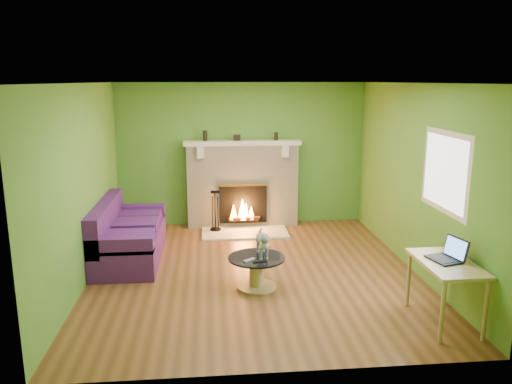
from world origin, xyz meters
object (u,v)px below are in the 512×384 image
sofa (127,237)px  coffee_table (256,270)px  desk (447,269)px  cat (262,242)px

sofa → coffee_table: (1.84, -1.26, -0.10)m
desk → coffee_table: bearing=149.7°
sofa → coffee_table: bearing=-34.5°
sofa → cat: size_ratio=3.42×
sofa → desk: 4.52m
desk → cat: 2.24m
desk → cat: cat is taller
coffee_table → desk: (1.97, -1.15, 0.39)m
sofa → desk: size_ratio=2.03×
desk → cat: bearing=147.6°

